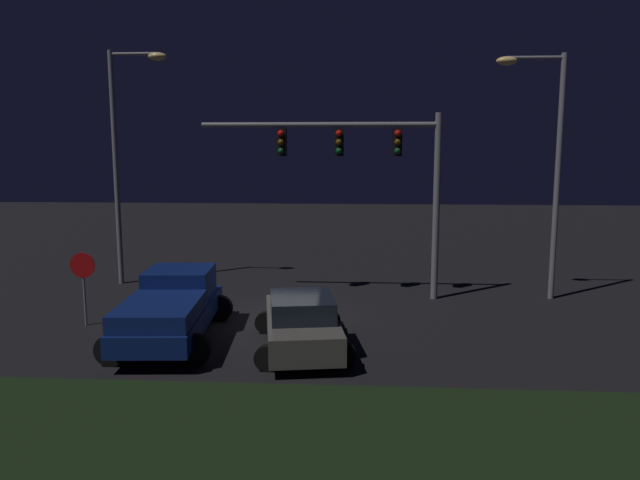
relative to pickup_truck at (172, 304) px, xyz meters
name	(u,v)px	position (x,y,z in m)	size (l,w,h in m)	color
ground_plane	(278,319)	(2.66, 2.19, -1.00)	(80.00, 80.00, 0.00)	black
grass_median	(222,434)	(2.66, -5.64, -0.95)	(23.74, 4.65, 0.10)	black
pickup_truck	(172,304)	(0.00, 0.00, 0.00)	(3.14, 5.53, 1.80)	navy
car_sedan	(302,323)	(3.68, -0.71, -0.26)	(2.94, 4.63, 1.51)	#514C47
traffic_signal_gantry	(367,160)	(5.42, 5.08, 3.90)	(8.32, 0.56, 6.50)	slate
street_lamp_left	(125,142)	(-3.80, 6.81, 4.53)	(2.25, 0.44, 8.94)	slate
street_lamp_right	(546,149)	(11.58, 5.38, 4.28)	(2.36, 0.44, 8.47)	slate
stop_sign	(83,275)	(-3.03, 1.11, 0.56)	(0.76, 0.08, 2.23)	slate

